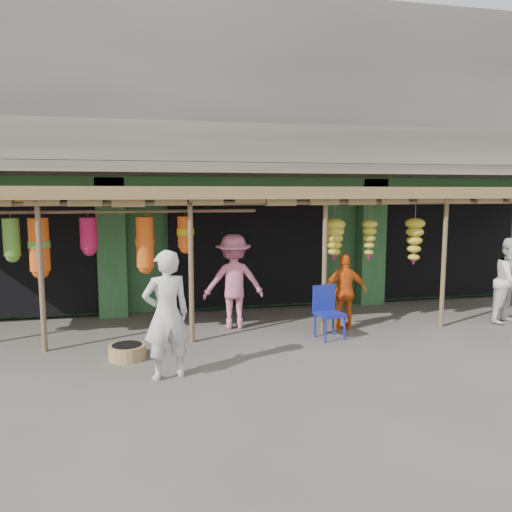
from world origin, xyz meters
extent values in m
plane|color=#514C47|center=(0.00, 0.00, 0.00)|extent=(80.00, 80.00, 0.00)
cube|color=gray|center=(0.00, 5.00, 5.00)|extent=(16.00, 6.00, 4.00)
cube|color=#2D6033|center=(0.00, 5.15, 1.50)|extent=(16.00, 5.70, 3.00)
cube|color=gray|center=(0.00, 1.65, 3.20)|extent=(16.00, 0.90, 0.22)
cube|color=gray|center=(0.00, 1.25, 3.70)|extent=(16.00, 0.10, 0.80)
cube|color=#2D6033|center=(0.00, 2.05, 2.85)|extent=(16.00, 0.35, 0.35)
cube|color=yellow|center=(-5.00, 1.97, 2.75)|extent=(1.70, 0.06, 0.55)
cube|color=#B21414|center=(-5.00, 1.93, 2.75)|extent=(1.30, 0.02, 0.30)
cube|color=black|center=(-5.00, 3.00, 1.35)|extent=(3.60, 2.00, 2.50)
cube|color=black|center=(0.00, 3.00, 1.35)|extent=(3.60, 2.00, 2.50)
cube|color=black|center=(5.00, 3.00, 1.35)|extent=(3.60, 2.00, 2.50)
cube|color=#2D6033|center=(-3.00, 2.05, 1.50)|extent=(0.60, 0.35, 3.00)
cube|color=#2D6033|center=(3.00, 2.05, 1.50)|extent=(0.60, 0.35, 3.00)
cylinder|color=brown|center=(-4.00, -0.20, 1.30)|extent=(0.09, 0.09, 2.60)
cylinder|color=brown|center=(-1.50, -0.20, 1.30)|extent=(0.09, 0.09, 2.60)
cylinder|color=brown|center=(1.00, -0.20, 1.30)|extent=(0.09, 0.09, 2.60)
cylinder|color=brown|center=(3.50, -0.20, 1.30)|extent=(0.09, 0.09, 2.60)
cylinder|color=brown|center=(-0.25, -0.20, 2.50)|extent=(12.90, 0.08, 0.08)
cylinder|color=brown|center=(-3.00, 0.20, 2.35)|extent=(5.50, 0.06, 0.06)
cube|color=brown|center=(0.00, 0.90, 2.68)|extent=(14.00, 2.70, 0.22)
cylinder|color=navy|center=(0.84, -0.75, 0.22)|extent=(0.04, 0.04, 0.44)
cylinder|color=navy|center=(1.23, -0.68, 0.22)|extent=(0.04, 0.04, 0.44)
cylinder|color=navy|center=(0.77, -0.36, 0.22)|extent=(0.04, 0.04, 0.44)
cylinder|color=navy|center=(1.16, -0.29, 0.22)|extent=(0.04, 0.04, 0.44)
cube|color=navy|center=(1.00, -0.52, 0.46)|extent=(0.53, 0.53, 0.06)
cube|color=navy|center=(0.96, -0.31, 0.73)|extent=(0.46, 0.12, 0.50)
cylinder|color=olive|center=(-2.61, -0.90, 0.11)|extent=(0.65, 0.65, 0.23)
cylinder|color=olive|center=(-2.00, 0.72, 0.10)|extent=(0.57, 0.57, 0.20)
imported|color=silver|center=(-2.00, -1.88, 0.94)|extent=(0.78, 0.60, 1.88)
imported|color=white|center=(5.05, -0.23, 0.88)|extent=(1.05, 0.95, 1.77)
imported|color=#E35C15|center=(1.52, 0.04, 0.75)|extent=(0.91, 0.44, 1.50)
imported|color=#D57090|center=(-0.60, 0.60, 0.94)|extent=(1.22, 0.71, 1.87)
camera|label=1|loc=(-2.21, -9.00, 2.69)|focal=35.00mm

